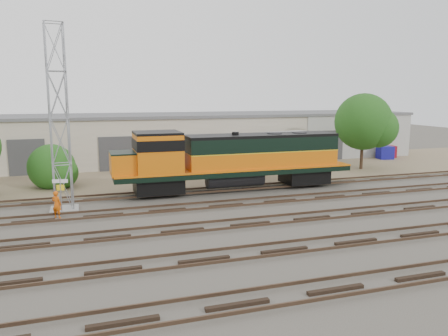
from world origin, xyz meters
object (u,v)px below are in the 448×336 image
object	(u,v)px
signal_tower	(59,122)
worker	(57,204)
semi_trailer	(263,148)
locomotive	(231,158)

from	to	relation	value
signal_tower	worker	xyz separation A→B (m)	(-0.36, -1.58, -4.88)
signal_tower	semi_trailer	bearing A→B (deg)	28.20
locomotive	worker	size ratio (longest dim) A/B	11.06
locomotive	signal_tower	world-z (taller)	signal_tower
worker	semi_trailer	world-z (taller)	semi_trailer
signal_tower	semi_trailer	distance (m)	20.63
locomotive	signal_tower	bearing A→B (deg)	-169.10
signal_tower	worker	distance (m)	5.15
signal_tower	worker	bearing A→B (deg)	-102.80
worker	signal_tower	bearing A→B (deg)	-68.57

